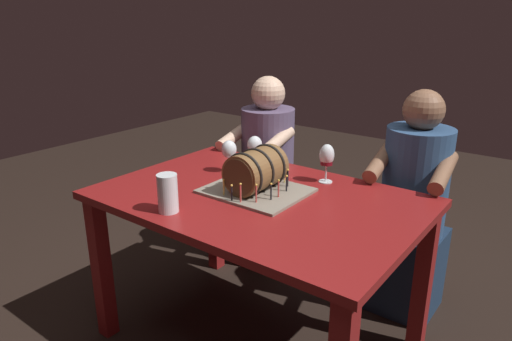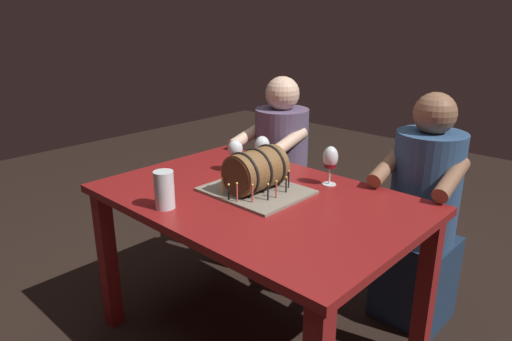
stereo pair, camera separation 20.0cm
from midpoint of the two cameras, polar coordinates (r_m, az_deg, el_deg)
ground_plane at (r=2.39m, az=-2.32°, el=-20.28°), size 8.00×8.00×0.00m
dining_table at (r=2.04m, az=-2.56°, el=-5.99°), size 1.37×0.92×0.76m
barrel_cake at (r=2.01m, az=-2.86°, el=-0.39°), size 0.43×0.35×0.20m
wine_glass_empty at (r=2.27m, az=-5.88°, el=2.47°), size 0.07×0.07×0.16m
wine_glass_red at (r=2.13m, az=6.10°, el=1.65°), size 0.07×0.07×0.18m
wine_glass_rose at (r=2.34m, az=-2.61°, el=2.96°), size 0.08×0.08×0.16m
beer_pint at (r=1.86m, az=-13.91°, el=-3.03°), size 0.08×0.08×0.16m
person_seated_left at (r=2.85m, az=-0.63°, el=-1.20°), size 0.37×0.47×1.17m
person_seated_right at (r=2.44m, az=16.45°, el=-5.42°), size 0.38×0.48×1.17m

